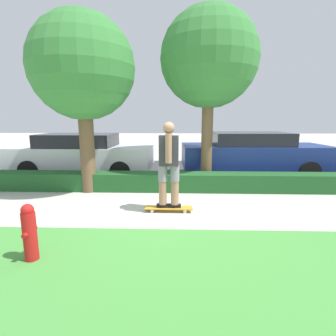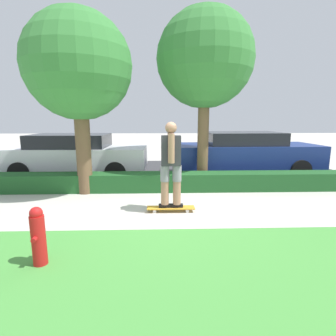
{
  "view_description": "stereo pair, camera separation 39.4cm",
  "coord_description": "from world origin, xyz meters",
  "px_view_note": "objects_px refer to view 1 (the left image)",
  "views": [
    {
      "loc": [
        0.23,
        -5.34,
        1.93
      ],
      "look_at": [
        0.03,
        0.6,
        0.81
      ],
      "focal_mm": 28.0,
      "sensor_mm": 36.0,
      "label": 1
    },
    {
      "loc": [
        -0.17,
        -5.34,
        1.93
      ],
      "look_at": [
        0.03,
        0.6,
        0.81
      ],
      "focal_mm": 28.0,
      "sensor_mm": 36.0,
      "label": 2
    }
  ],
  "objects_px": {
    "skateboard": "(169,208)",
    "parked_car_front": "(82,153)",
    "skater_person": "(169,163)",
    "fire_hydrant": "(30,232)",
    "parked_car_middle": "(253,153)",
    "tree_near": "(83,68)",
    "tree_mid": "(209,59)"
  },
  "relations": [
    {
      "from": "skateboard",
      "to": "parked_car_middle",
      "type": "distance_m",
      "value": 4.55
    },
    {
      "from": "parked_car_front",
      "to": "skateboard",
      "type": "bearing_deg",
      "value": -47.85
    },
    {
      "from": "fire_hydrant",
      "to": "tree_mid",
      "type": "bearing_deg",
      "value": 55.88
    },
    {
      "from": "skateboard",
      "to": "skater_person",
      "type": "distance_m",
      "value": 0.97
    },
    {
      "from": "skateboard",
      "to": "parked_car_front",
      "type": "relative_size",
      "value": 0.21
    },
    {
      "from": "skater_person",
      "to": "parked_car_front",
      "type": "xyz_separation_m",
      "value": [
        -3.06,
        3.46,
        -0.28
      ]
    },
    {
      "from": "tree_near",
      "to": "fire_hydrant",
      "type": "distance_m",
      "value": 4.46
    },
    {
      "from": "skateboard",
      "to": "parked_car_front",
      "type": "xyz_separation_m",
      "value": [
        -3.06,
        3.46,
        0.69
      ]
    },
    {
      "from": "tree_near",
      "to": "parked_car_middle",
      "type": "xyz_separation_m",
      "value": [
        4.91,
        2.08,
        -2.36
      ]
    },
    {
      "from": "skateboard",
      "to": "parked_car_front",
      "type": "distance_m",
      "value": 4.67
    },
    {
      "from": "skater_person",
      "to": "fire_hydrant",
      "type": "bearing_deg",
      "value": -132.6
    },
    {
      "from": "tree_mid",
      "to": "parked_car_front",
      "type": "height_order",
      "value": "tree_mid"
    },
    {
      "from": "parked_car_front",
      "to": "parked_car_middle",
      "type": "distance_m",
      "value": 5.78
    },
    {
      "from": "tree_near",
      "to": "fire_hydrant",
      "type": "bearing_deg",
      "value": -84.23
    },
    {
      "from": "skateboard",
      "to": "fire_hydrant",
      "type": "relative_size",
      "value": 1.24
    },
    {
      "from": "fire_hydrant",
      "to": "parked_car_middle",
      "type": "bearing_deg",
      "value": 50.73
    },
    {
      "from": "skateboard",
      "to": "tree_mid",
      "type": "bearing_deg",
      "value": 65.33
    },
    {
      "from": "skater_person",
      "to": "fire_hydrant",
      "type": "distance_m",
      "value": 2.79
    },
    {
      "from": "skateboard",
      "to": "tree_near",
      "type": "height_order",
      "value": "tree_near"
    },
    {
      "from": "tree_mid",
      "to": "skateboard",
      "type": "bearing_deg",
      "value": -114.67
    },
    {
      "from": "tree_near",
      "to": "parked_car_middle",
      "type": "bearing_deg",
      "value": 22.94
    },
    {
      "from": "fire_hydrant",
      "to": "skateboard",
      "type": "bearing_deg",
      "value": 47.4
    },
    {
      "from": "tree_near",
      "to": "tree_mid",
      "type": "height_order",
      "value": "tree_mid"
    },
    {
      "from": "skateboard",
      "to": "tree_mid",
      "type": "xyz_separation_m",
      "value": [
        1.02,
        2.21,
        3.42
      ]
    },
    {
      "from": "parked_car_middle",
      "to": "fire_hydrant",
      "type": "xyz_separation_m",
      "value": [
        -4.56,
        -5.58,
        -0.39
      ]
    },
    {
      "from": "tree_mid",
      "to": "parked_car_front",
      "type": "distance_m",
      "value": 5.06
    },
    {
      "from": "tree_mid",
      "to": "fire_hydrant",
      "type": "bearing_deg",
      "value": -124.12
    },
    {
      "from": "skater_person",
      "to": "tree_mid",
      "type": "height_order",
      "value": "tree_mid"
    },
    {
      "from": "tree_mid",
      "to": "fire_hydrant",
      "type": "relative_size",
      "value": 5.98
    },
    {
      "from": "parked_car_middle",
      "to": "fire_hydrant",
      "type": "bearing_deg",
      "value": -131.31
    },
    {
      "from": "skateboard",
      "to": "skater_person",
      "type": "bearing_deg",
      "value": -90.0
    },
    {
      "from": "skater_person",
      "to": "skateboard",
      "type": "bearing_deg",
      "value": 90.0
    }
  ]
}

